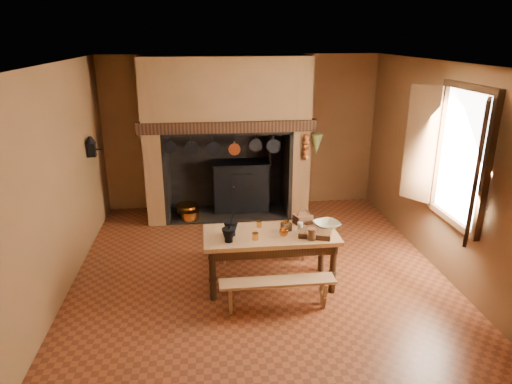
% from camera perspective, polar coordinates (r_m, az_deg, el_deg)
% --- Properties ---
extents(floor, '(5.50, 5.50, 0.00)m').
position_cam_1_polar(floor, '(6.39, 0.46, -10.18)').
color(floor, brown).
rests_on(floor, ground).
extents(ceiling, '(5.50, 5.50, 0.00)m').
position_cam_1_polar(ceiling, '(5.58, 0.54, 15.76)').
color(ceiling, silver).
rests_on(ceiling, back_wall).
extents(back_wall, '(5.00, 0.02, 2.80)m').
position_cam_1_polar(back_wall, '(8.48, -1.81, 7.39)').
color(back_wall, brown).
rests_on(back_wall, floor).
extents(wall_left, '(0.02, 5.50, 2.80)m').
position_cam_1_polar(wall_left, '(6.07, -23.64, 0.93)').
color(wall_left, brown).
rests_on(wall_left, floor).
extents(wall_right, '(0.02, 5.50, 2.80)m').
position_cam_1_polar(wall_right, '(6.61, 22.56, 2.49)').
color(wall_right, brown).
rests_on(wall_right, floor).
extents(wall_front, '(5.00, 0.02, 2.80)m').
position_cam_1_polar(wall_front, '(3.34, 6.45, -12.18)').
color(wall_front, brown).
rests_on(wall_front, floor).
extents(chimney_breast, '(2.95, 0.96, 2.80)m').
position_cam_1_polar(chimney_breast, '(7.95, -3.75, 9.59)').
color(chimney_breast, brown).
rests_on(chimney_breast, floor).
extents(iron_range, '(1.12, 0.55, 1.60)m').
position_cam_1_polar(iron_range, '(8.43, -1.85, 0.85)').
color(iron_range, black).
rests_on(iron_range, floor).
extents(hearth_pans, '(0.51, 0.62, 0.20)m').
position_cam_1_polar(hearth_pans, '(8.33, -8.62, -2.44)').
color(hearth_pans, '#C47A2D').
rests_on(hearth_pans, floor).
extents(hanging_pans, '(1.92, 0.29, 0.27)m').
position_cam_1_polar(hanging_pans, '(7.55, -3.77, 5.57)').
color(hanging_pans, black).
rests_on(hanging_pans, chimney_breast).
extents(onion_string, '(0.12, 0.10, 0.46)m').
position_cam_1_polar(onion_string, '(7.72, 6.26, 5.57)').
color(onion_string, '#AD5720').
rests_on(onion_string, chimney_breast).
extents(herb_bunch, '(0.20, 0.20, 0.35)m').
position_cam_1_polar(herb_bunch, '(7.75, 7.58, 5.95)').
color(herb_bunch, '#59642F').
rests_on(herb_bunch, chimney_breast).
extents(window, '(0.39, 1.75, 1.76)m').
position_cam_1_polar(window, '(6.13, 23.43, 4.06)').
color(window, white).
rests_on(window, wall_right).
extents(wall_coffee_mill, '(0.23, 0.16, 0.31)m').
position_cam_1_polar(wall_coffee_mill, '(7.46, -19.93, 5.52)').
color(wall_coffee_mill, black).
rests_on(wall_coffee_mill, wall_left).
extents(work_table, '(1.70, 0.75, 0.74)m').
position_cam_1_polar(work_table, '(5.87, 1.84, -6.19)').
color(work_table, tan).
rests_on(work_table, floor).
extents(bench_front, '(1.38, 0.24, 0.39)m').
position_cam_1_polar(bench_front, '(5.52, 2.69, -11.83)').
color(bench_front, tan).
rests_on(bench_front, floor).
extents(bench_back, '(1.39, 0.24, 0.39)m').
position_cam_1_polar(bench_back, '(6.59, 0.98, -6.33)').
color(bench_back, tan).
rests_on(bench_back, floor).
extents(mortar_large, '(0.19, 0.19, 0.33)m').
position_cam_1_polar(mortar_large, '(5.72, -3.16, -4.41)').
color(mortar_large, black).
rests_on(mortar_large, work_table).
extents(mortar_small, '(0.17, 0.17, 0.29)m').
position_cam_1_polar(mortar_small, '(5.56, -3.44, -5.31)').
color(mortar_small, black).
rests_on(mortar_small, work_table).
extents(coffee_grinder, '(0.16, 0.14, 0.17)m').
position_cam_1_polar(coffee_grinder, '(5.88, 3.80, -4.24)').
color(coffee_grinder, '#3B2512').
rests_on(coffee_grinder, work_table).
extents(brass_mug_a, '(0.10, 0.10, 0.09)m').
position_cam_1_polar(brass_mug_a, '(5.62, -0.09, -5.56)').
color(brass_mug_a, '#C47A2D').
rests_on(brass_mug_a, work_table).
extents(brass_mug_b, '(0.09, 0.09, 0.08)m').
position_cam_1_polar(brass_mug_b, '(5.98, 0.39, -4.04)').
color(brass_mug_b, '#C47A2D').
rests_on(brass_mug_b, work_table).
extents(mixing_bowl, '(0.42, 0.42, 0.08)m').
position_cam_1_polar(mixing_bowl, '(6.02, 8.83, -4.09)').
color(mixing_bowl, '#C0BB93').
rests_on(mixing_bowl, work_table).
extents(stoneware_crock, '(0.13, 0.13, 0.14)m').
position_cam_1_polar(stoneware_crock, '(5.66, 6.97, -5.23)').
color(stoneware_crock, '#54341F').
rests_on(stoneware_crock, work_table).
extents(glass_jar, '(0.09, 0.09, 0.13)m').
position_cam_1_polar(glass_jar, '(5.86, 5.53, -4.38)').
color(glass_jar, beige).
rests_on(glass_jar, work_table).
extents(wicker_basket, '(0.27, 0.23, 0.22)m').
position_cam_1_polar(wicker_basket, '(6.11, 5.86, -3.32)').
color(wicker_basket, '#472815').
rests_on(wicker_basket, work_table).
extents(wooden_tray, '(0.46, 0.40, 0.07)m').
position_cam_1_polar(wooden_tray, '(5.78, 7.42, -5.10)').
color(wooden_tray, '#3B2512').
rests_on(wooden_tray, work_table).
extents(brass_cup, '(0.14, 0.14, 0.09)m').
position_cam_1_polar(brass_cup, '(5.73, 3.48, -5.09)').
color(brass_cup, '#C47A2D').
rests_on(brass_cup, work_table).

